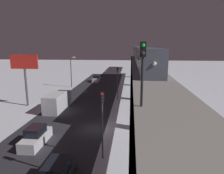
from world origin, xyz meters
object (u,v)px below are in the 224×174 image
object	(u,v)px
box_truck	(57,101)
traffic_light_near	(102,116)
commercial_billboard	(24,67)
sedan_white	(96,79)
sedan_white_2	(36,137)
rail_signal	(143,63)
subway_train	(140,52)
traffic_light_mid	(118,79)

from	to	relation	value
box_truck	traffic_light_near	distance (m)	17.15
box_truck	commercial_billboard	size ratio (longest dim) A/B	0.83
sedan_white	box_truck	world-z (taller)	box_truck
box_truck	sedan_white	bearing A→B (deg)	-94.39
sedan_white	traffic_light_near	size ratio (longest dim) A/B	0.73
sedan_white	commercial_billboard	world-z (taller)	commercial_billboard
sedan_white_2	commercial_billboard	distance (m)	16.72
traffic_light_near	commercial_billboard	distance (m)	22.09
sedan_white_2	rail_signal	bearing A→B (deg)	147.75
rail_signal	commercial_billboard	distance (m)	27.58
box_truck	traffic_light_near	world-z (taller)	traffic_light_near
rail_signal	traffic_light_near	size ratio (longest dim) A/B	0.62
commercial_billboard	sedan_white	bearing A→B (deg)	-108.09
subway_train	sedan_white	distance (m)	14.71
sedan_white_2	sedan_white	bearing A→B (deg)	-90.00
traffic_light_mid	commercial_billboard	world-z (taller)	commercial_billboard
traffic_light_near	traffic_light_mid	bearing A→B (deg)	-90.00
sedan_white	traffic_light_near	distance (m)	40.88
traffic_light_near	traffic_light_mid	size ratio (longest dim) A/B	1.00
traffic_light_near	commercial_billboard	size ratio (longest dim) A/B	0.72
sedan_white	subway_train	bearing A→B (deg)	-172.61
subway_train	traffic_light_near	size ratio (longest dim) A/B	11.57
traffic_light_near	traffic_light_mid	xyz separation A→B (m)	(0.00, -20.59, 0.00)
sedan_white	box_truck	distance (m)	26.13
rail_signal	box_truck	xyz separation A→B (m)	(12.68, -18.61, -8.01)
sedan_white_2	box_truck	world-z (taller)	box_truck
sedan_white_2	traffic_light_near	size ratio (longest dim) A/B	0.72
commercial_billboard	subway_train	bearing A→B (deg)	-128.06
rail_signal	box_truck	bearing A→B (deg)	-55.73
sedan_white_2	commercial_billboard	bearing A→B (deg)	-59.05
sedan_white	rail_signal	bearing A→B (deg)	103.45
rail_signal	sedan_white_2	bearing A→B (deg)	-32.25
traffic_light_mid	commercial_billboard	size ratio (longest dim) A/B	0.72
traffic_light_near	subway_train	bearing A→B (deg)	-96.80
rail_signal	commercial_billboard	xyz separation A→B (m)	(18.70, -20.11, -2.53)
sedan_white	traffic_light_mid	size ratio (longest dim) A/B	0.73
rail_signal	sedan_white	distance (m)	46.71
subway_train	sedan_white	size ratio (longest dim) A/B	15.92
sedan_white_2	commercial_billboard	xyz separation A→B (m)	(8.02, -13.37, 6.03)
sedan_white_2	box_truck	xyz separation A→B (m)	(2.00, -11.87, 0.55)
sedan_white_2	traffic_light_mid	world-z (taller)	traffic_light_mid
sedan_white	box_truck	size ratio (longest dim) A/B	0.63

